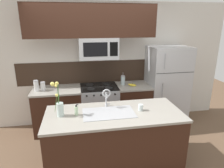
# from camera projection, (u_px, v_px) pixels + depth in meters

# --- Properties ---
(ground_plane) EXTENTS (10.00, 10.00, 0.00)m
(ground_plane) POSITION_uv_depth(u_px,v_px,m) (106.00, 151.00, 3.55)
(ground_plane) COLOR brown
(rear_partition) EXTENTS (5.20, 0.10, 2.60)m
(rear_partition) POSITION_uv_depth(u_px,v_px,m) (110.00, 64.00, 4.41)
(rear_partition) COLOR silver
(rear_partition) RESTS_ON ground
(splash_band) EXTENTS (3.34, 0.01, 0.48)m
(splash_band) POSITION_uv_depth(u_px,v_px,m) (97.00, 72.00, 4.35)
(splash_band) COLOR #332319
(splash_band) RESTS_ON rear_partition
(back_counter_left) EXTENTS (0.97, 0.65, 0.91)m
(back_counter_left) POSITION_uv_depth(u_px,v_px,m) (58.00, 110.00, 4.11)
(back_counter_left) COLOR #381E14
(back_counter_left) RESTS_ON ground
(back_counter_right) EXTENTS (0.73, 0.65, 0.91)m
(back_counter_right) POSITION_uv_depth(u_px,v_px,m) (132.00, 105.00, 4.38)
(back_counter_right) COLOR #381E14
(back_counter_right) RESTS_ON ground
(stove_range) EXTENTS (0.76, 0.64, 0.93)m
(stove_range) POSITION_uv_depth(u_px,v_px,m) (99.00, 107.00, 4.25)
(stove_range) COLOR #B7BABF
(stove_range) RESTS_ON ground
(microwave) EXTENTS (0.74, 0.40, 0.41)m
(microwave) POSITION_uv_depth(u_px,v_px,m) (98.00, 48.00, 3.86)
(microwave) COLOR #B7BABF
(upper_cabinet_band) EXTENTS (2.40, 0.34, 0.60)m
(upper_cabinet_band) POSITION_uv_depth(u_px,v_px,m) (91.00, 21.00, 3.66)
(upper_cabinet_band) COLOR #381E14
(refrigerator) EXTENTS (0.83, 0.74, 1.71)m
(refrigerator) POSITION_uv_depth(u_px,v_px,m) (166.00, 85.00, 4.40)
(refrigerator) COLOR #B7BABF
(refrigerator) RESTS_ON ground
(storage_jar_tall) EXTENTS (0.09, 0.09, 0.21)m
(storage_jar_tall) POSITION_uv_depth(u_px,v_px,m) (36.00, 86.00, 3.85)
(storage_jar_tall) COLOR silver
(storage_jar_tall) RESTS_ON back_counter_left
(storage_jar_medium) EXTENTS (0.09, 0.09, 0.17)m
(storage_jar_medium) POSITION_uv_depth(u_px,v_px,m) (43.00, 86.00, 3.90)
(storage_jar_medium) COLOR silver
(storage_jar_medium) RESTS_ON back_counter_left
(banana_bunch) EXTENTS (0.19, 0.13, 0.08)m
(banana_bunch) POSITION_uv_depth(u_px,v_px,m) (132.00, 85.00, 4.17)
(banana_bunch) COLOR yellow
(banana_bunch) RESTS_ON back_counter_right
(french_press) EXTENTS (0.09, 0.09, 0.27)m
(french_press) POSITION_uv_depth(u_px,v_px,m) (123.00, 80.00, 4.23)
(french_press) COLOR silver
(french_press) RESTS_ON back_counter_right
(island_counter) EXTENTS (2.03, 0.88, 0.91)m
(island_counter) POSITION_uv_depth(u_px,v_px,m) (114.00, 139.00, 3.09)
(island_counter) COLOR #381E14
(island_counter) RESTS_ON ground
(kitchen_sink) EXTENTS (0.76, 0.44, 0.16)m
(kitchen_sink) POSITION_uv_depth(u_px,v_px,m) (109.00, 117.00, 2.96)
(kitchen_sink) COLOR #ADAFB5
(kitchen_sink) RESTS_ON island_counter
(sink_faucet) EXTENTS (0.14, 0.14, 0.31)m
(sink_faucet) POSITION_uv_depth(u_px,v_px,m) (106.00, 95.00, 3.09)
(sink_faucet) COLOR #B7BABF
(sink_faucet) RESTS_ON island_counter
(dish_soap_bottle) EXTENTS (0.06, 0.05, 0.16)m
(dish_soap_bottle) POSITION_uv_depth(u_px,v_px,m) (76.00, 111.00, 2.87)
(dish_soap_bottle) COLOR beige
(dish_soap_bottle) RESTS_ON island_counter
(drinking_glass) EXTENTS (0.07, 0.07, 0.10)m
(drinking_glass) POSITION_uv_depth(u_px,v_px,m) (141.00, 107.00, 3.02)
(drinking_glass) COLOR silver
(drinking_glass) RESTS_ON island_counter
(flower_vase) EXTENTS (0.16, 0.13, 0.51)m
(flower_vase) POSITION_uv_depth(u_px,v_px,m) (59.00, 107.00, 2.81)
(flower_vase) COLOR silver
(flower_vase) RESTS_ON island_counter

